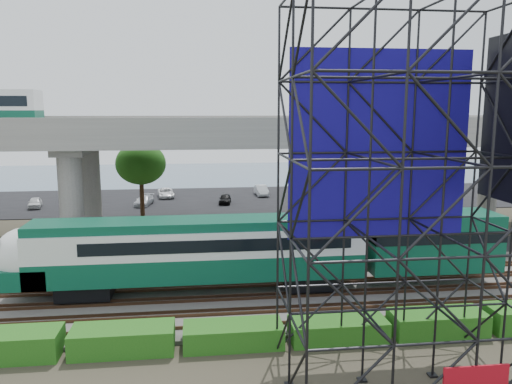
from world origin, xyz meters
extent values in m
plane|color=#474233|center=(0.00, 0.00, 0.00)|extent=(140.00, 140.00, 0.00)
cube|color=slate|center=(0.00, 2.00, 0.10)|extent=(90.00, 12.00, 0.20)
cube|color=black|center=(0.00, 10.50, 0.04)|extent=(90.00, 5.00, 0.08)
cube|color=black|center=(0.00, 34.00, 0.04)|extent=(90.00, 18.00, 0.08)
cube|color=slate|center=(0.00, 56.00, 0.01)|extent=(140.00, 40.00, 0.03)
cube|color=#472D1E|center=(0.00, -2.72, 0.28)|extent=(90.00, 0.08, 0.16)
cube|color=#472D1E|center=(0.00, -1.28, 0.28)|extent=(90.00, 0.08, 0.16)
cube|color=#472D1E|center=(0.00, -0.72, 0.28)|extent=(90.00, 0.08, 0.16)
cube|color=#472D1E|center=(0.00, 0.72, 0.28)|extent=(90.00, 0.08, 0.16)
cube|color=#472D1E|center=(0.00, 1.28, 0.28)|extent=(90.00, 0.08, 0.16)
cube|color=#472D1E|center=(0.00, 2.72, 0.28)|extent=(90.00, 0.08, 0.16)
cube|color=#472D1E|center=(0.00, 3.28, 0.28)|extent=(90.00, 0.08, 0.16)
cube|color=#472D1E|center=(0.00, 4.72, 0.28)|extent=(90.00, 0.08, 0.16)
cube|color=#472D1E|center=(0.00, 5.28, 0.28)|extent=(90.00, 0.08, 0.16)
cube|color=#472D1E|center=(0.00, 6.72, 0.28)|extent=(90.00, 0.08, 0.16)
cube|color=black|center=(-6.93, 2.00, 0.81)|extent=(3.00, 2.20, 0.90)
cube|color=black|center=(6.07, 2.00, 0.81)|extent=(3.00, 2.20, 0.90)
cube|color=#0A4933|center=(-0.43, 2.00, 1.96)|extent=(19.00, 3.00, 1.40)
cube|color=silver|center=(-0.43, 2.00, 3.41)|extent=(19.00, 3.00, 1.50)
cube|color=#0A4933|center=(-0.43, 2.00, 4.41)|extent=(19.00, 2.60, 0.50)
cube|color=black|center=(0.57, 2.00, 3.46)|extent=(15.00, 3.06, 0.70)
ellipsoid|color=silver|center=(-9.93, 2.00, 2.86)|extent=(3.60, 3.00, 3.20)
cube|color=#0A4933|center=(-9.93, 2.00, 1.81)|extent=(2.60, 3.00, 1.10)
cube|color=black|center=(-11.03, 2.00, 3.36)|extent=(0.48, 2.00, 1.09)
cube|color=#0A4933|center=(13.57, 2.00, 2.96)|extent=(8.00, 3.00, 3.40)
cube|color=#9E9B93|center=(0.00, 16.00, 8.60)|extent=(80.00, 12.00, 1.20)
cube|color=#9E9B93|center=(0.00, 10.25, 9.75)|extent=(80.00, 0.50, 1.10)
cube|color=#9E9B93|center=(0.00, 21.75, 9.75)|extent=(80.00, 0.50, 1.10)
cylinder|color=#9E9B93|center=(-10.00, 12.50, 4.00)|extent=(1.80, 1.80, 8.00)
cylinder|color=#9E9B93|center=(-10.00, 19.50, 4.00)|extent=(1.80, 1.80, 8.00)
cube|color=#9E9B93|center=(-10.00, 16.00, 7.70)|extent=(2.40, 9.00, 0.60)
cylinder|color=#9E9B93|center=(10.00, 12.50, 4.00)|extent=(1.80, 1.80, 8.00)
cylinder|color=#9E9B93|center=(10.00, 19.50, 4.00)|extent=(1.80, 1.80, 8.00)
cube|color=#9E9B93|center=(10.00, 16.00, 7.70)|extent=(2.40, 9.00, 0.60)
cylinder|color=#9E9B93|center=(28.00, 19.50, 4.00)|extent=(1.80, 1.80, 8.00)
cube|color=#140B7E|center=(7.45, -4.95, 9.30)|extent=(8.10, 0.08, 8.25)
cube|color=black|center=(7.45, -8.00, 0.04)|extent=(9.36, 6.36, 0.08)
cube|color=#185313|center=(-9.00, -4.30, 0.60)|extent=(4.60, 1.80, 1.20)
cube|color=#185313|center=(-4.00, -4.30, 0.58)|extent=(4.60, 1.80, 1.15)
cube|color=#185313|center=(1.00, -4.30, 0.52)|extent=(4.60, 1.80, 1.03)
cube|color=#185313|center=(6.00, -4.30, 0.51)|extent=(4.60, 1.80, 1.01)
cube|color=#185313|center=(11.00, -4.30, 0.56)|extent=(4.60, 1.80, 1.12)
cylinder|color=#382314|center=(14.00, 12.50, 2.40)|extent=(0.44, 0.44, 4.80)
ellipsoid|color=#185313|center=(14.00, 12.50, 5.60)|extent=(4.94, 4.94, 4.18)
cylinder|color=#382314|center=(-6.00, 24.00, 2.40)|extent=(0.44, 0.44, 4.80)
ellipsoid|color=#185313|center=(-6.00, 24.00, 5.60)|extent=(4.94, 4.94, 4.18)
imported|color=black|center=(-6.88, 11.45, 0.73)|extent=(4.97, 3.01, 1.29)
imported|color=silver|center=(-18.46, 31.00, 0.64)|extent=(1.98, 3.51, 1.13)
imported|color=#B3B6BB|center=(-14.48, 36.00, 0.70)|extent=(2.18, 3.96, 1.24)
imported|color=#B6B9BF|center=(-6.54, 31.00, 0.63)|extent=(2.24, 4.04, 1.11)
imported|color=white|center=(-4.38, 36.00, 0.64)|extent=(2.36, 4.23, 1.12)
imported|color=black|center=(2.68, 31.00, 0.63)|extent=(1.71, 3.40, 1.11)
imported|color=#BABEC2|center=(7.61, 36.00, 0.72)|extent=(1.56, 3.95, 1.28)
imported|color=white|center=(13.27, 31.00, 0.71)|extent=(2.46, 4.57, 1.26)
imported|color=#9B9FA2|center=(16.28, 36.00, 0.67)|extent=(2.76, 4.54, 1.18)
camera|label=1|loc=(-0.55, -26.03, 10.84)|focal=35.00mm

